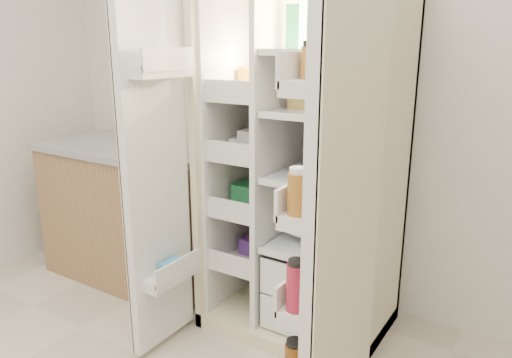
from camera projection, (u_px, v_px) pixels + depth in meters
The scene contains 5 objects.
wall_back at pixel (323, 74), 2.75m from camera, with size 4.00×0.02×2.70m, color silver.
refrigerator at pixel (309, 194), 2.58m from camera, with size 0.92×0.70×1.80m.
freezer_door at pixel (157, 179), 2.32m from camera, with size 0.15×0.40×1.72m.
fridge_door at pixel (340, 228), 1.74m from camera, with size 0.17×0.58×1.72m.
kitchen_counter at pixel (137, 212), 3.19m from camera, with size 1.23×0.66×0.89m.
Camera 1 is at (1.20, -0.57, 1.51)m, focal length 34.00 mm.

